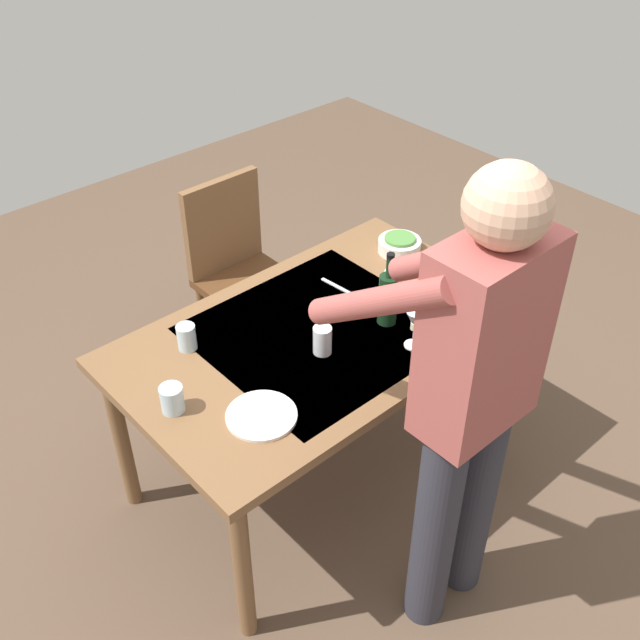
{
  "coord_description": "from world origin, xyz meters",
  "views": [
    {
      "loc": [
        1.44,
        1.61,
        2.45
      ],
      "look_at": [
        0.0,
        0.0,
        0.79
      ],
      "focal_mm": 42.39,
      "sensor_mm": 36.0,
      "label": 1
    }
  ],
  "objects": [
    {
      "name": "water_cup_far_left",
      "position": [
        0.07,
        0.09,
        0.8
      ],
      "size": [
        0.07,
        0.07,
        0.11
      ],
      "primitive_type": "cylinder",
      "color": "silver",
      "rests_on": "dining_table"
    },
    {
      "name": "ground_plane",
      "position": [
        0.0,
        0.0,
        0.0
      ],
      "size": [
        6.0,
        6.0,
        0.0
      ],
      "primitive_type": "plane",
      "color": "brown"
    },
    {
      "name": "table_knife",
      "position": [
        -0.24,
        -0.14,
        0.74
      ],
      "size": [
        0.03,
        0.2,
        0.0
      ],
      "primitive_type": "cube",
      "rotation": [
        0.0,
        0.0,
        0.09
      ],
      "color": "silver",
      "rests_on": "dining_table"
    },
    {
      "name": "dining_table",
      "position": [
        0.0,
        0.0,
        0.67
      ],
      "size": [
        1.48,
        0.9,
        0.74
      ],
      "color": "brown",
      "rests_on": "ground_plane"
    },
    {
      "name": "side_bowl_salad",
      "position": [
        -0.61,
        -0.18,
        0.78
      ],
      "size": [
        0.18,
        0.18,
        0.07
      ],
      "color": "silver",
      "rests_on": "dining_table"
    },
    {
      "name": "wine_glass_left",
      "position": [
        -0.19,
        0.28,
        0.85
      ],
      "size": [
        0.07,
        0.07,
        0.15
      ],
      "color": "white",
      "rests_on": "dining_table"
    },
    {
      "name": "person_server",
      "position": [
        0.06,
        0.71,
        0.96
      ],
      "size": [
        0.42,
        0.61,
        1.69
      ],
      "color": "#2D2D38",
      "rests_on": "ground_plane"
    },
    {
      "name": "water_cup_near_right",
      "position": [
        0.62,
        -0.01,
        0.79
      ],
      "size": [
        0.08,
        0.08,
        0.09
      ],
      "primitive_type": "cylinder",
      "color": "silver",
      "rests_on": "dining_table"
    },
    {
      "name": "dinner_plate_near",
      "position": [
        0.43,
        0.21,
        0.75
      ],
      "size": [
        0.23,
        0.23,
        0.01
      ],
      "primitive_type": "cylinder",
      "color": "silver",
      "rests_on": "dining_table"
    },
    {
      "name": "chair_near",
      "position": [
        -0.23,
        -0.83,
        0.53
      ],
      "size": [
        0.4,
        0.4,
        0.91
      ],
      "color": "#523019",
      "rests_on": "ground_plane"
    },
    {
      "name": "serving_bowl_pasta",
      "position": [
        -0.47,
        0.07,
        0.78
      ],
      "size": [
        0.3,
        0.3,
        0.07
      ],
      "color": "silver",
      "rests_on": "dining_table"
    },
    {
      "name": "wine_bottle",
      "position": [
        -0.22,
        0.12,
        0.85
      ],
      "size": [
        0.07,
        0.07,
        0.3
      ],
      "color": "black",
      "rests_on": "dining_table"
    },
    {
      "name": "water_cup_near_left",
      "position": [
        0.41,
        -0.24,
        0.79
      ],
      "size": [
        0.07,
        0.07,
        0.1
      ],
      "primitive_type": "cylinder",
      "color": "silver",
      "rests_on": "dining_table"
    }
  ]
}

